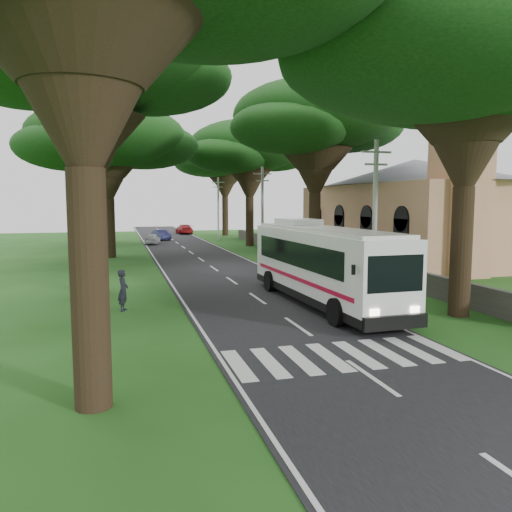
{
  "coord_description": "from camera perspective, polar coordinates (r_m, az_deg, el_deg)",
  "views": [
    {
      "loc": [
        -6.81,
        -16.33,
        4.99
      ],
      "look_at": [
        -0.01,
        8.2,
        2.2
      ],
      "focal_mm": 35.0,
      "sensor_mm": 36.0,
      "label": 1
    }
  ],
  "objects": [
    {
      "name": "tree_r_far",
      "position": [
        74.22,
        -3.59,
        11.26
      ],
      "size": [
        13.95,
        13.95,
        14.59
      ],
      "color": "black",
      "rests_on": "ground"
    },
    {
      "name": "tree_r_midb",
      "position": [
        56.5,
        -0.74,
        12.32
      ],
      "size": [
        13.38,
        13.38,
        13.95
      ],
      "color": "black",
      "rests_on": "ground"
    },
    {
      "name": "pedestrian",
      "position": [
        23.6,
        -14.95,
        -3.81
      ],
      "size": [
        0.59,
        0.78,
        1.9
      ],
      "primitive_type": "imported",
      "rotation": [
        0.0,
        0.0,
        1.36
      ],
      "color": "black",
      "rests_on": "ground"
    },
    {
      "name": "distant_car_b",
      "position": [
        65.82,
        -10.8,
        2.39
      ],
      "size": [
        2.42,
        4.23,
        1.32
      ],
      "primitive_type": "imported",
      "rotation": [
        0.0,
        0.0,
        0.27
      ],
      "color": "navy",
      "rests_on": "road"
    },
    {
      "name": "property_wall",
      "position": [
        43.54,
        5.89,
        0.43
      ],
      "size": [
        0.35,
        50.0,
        1.2
      ],
      "primitive_type": "cube",
      "color": "#383533",
      "rests_on": "ground"
    },
    {
      "name": "church",
      "position": [
        45.2,
        17.69,
        5.85
      ],
      "size": [
        14.0,
        24.0,
        11.6
      ],
      "color": "tan",
      "rests_on": "ground"
    },
    {
      "name": "tree_l_midb",
      "position": [
        46.66,
        -16.65,
        12.82
      ],
      "size": [
        13.66,
        13.66,
        13.56
      ],
      "color": "black",
      "rests_on": "ground"
    },
    {
      "name": "crosswalk",
      "position": [
        16.63,
        9.66,
        -11.29
      ],
      "size": [
        8.0,
        3.0,
        0.01
      ],
      "primitive_type": "cube",
      "color": "silver",
      "rests_on": "ground"
    },
    {
      "name": "distant_car_a",
      "position": [
        59.42,
        -11.76,
        1.94
      ],
      "size": [
        2.25,
        3.96,
        1.27
      ],
      "primitive_type": "imported",
      "rotation": [
        0.0,
        0.0,
        2.93
      ],
      "color": "silver",
      "rests_on": "road"
    },
    {
      "name": "tree_l_far",
      "position": [
        64.85,
        -17.32,
        13.08
      ],
      "size": [
        12.85,
        12.85,
        15.98
      ],
      "color": "black",
      "rests_on": "ground"
    },
    {
      "name": "coach_bus",
      "position": [
        24.43,
        7.52,
        -0.8
      ],
      "size": [
        3.29,
        12.75,
        3.74
      ],
      "rotation": [
        0.0,
        0.0,
        0.03
      ],
      "color": "silver",
      "rests_on": "ground"
    },
    {
      "name": "ground",
      "position": [
        18.38,
        6.98,
        -9.54
      ],
      "size": [
        140.0,
        140.0,
        0.0
      ],
      "primitive_type": "plane",
      "color": "#1F4B15",
      "rests_on": "ground"
    },
    {
      "name": "pole_near",
      "position": [
        25.51,
        13.41,
        4.27
      ],
      "size": [
        1.6,
        0.24,
        8.0
      ],
      "color": "gray",
      "rests_on": "ground"
    },
    {
      "name": "tree_r_mida",
      "position": [
        39.73,
        6.85,
        15.32
      ],
      "size": [
        12.73,
        12.73,
        14.17
      ],
      "color": "black",
      "rests_on": "ground"
    },
    {
      "name": "road",
      "position": [
        42.18,
        -6.09,
        -0.57
      ],
      "size": [
        8.0,
        120.0,
        0.04
      ],
      "primitive_type": "cube",
      "color": "black",
      "rests_on": "ground"
    },
    {
      "name": "distant_car_c",
      "position": [
        77.58,
        -8.21,
        3.06
      ],
      "size": [
        2.37,
        5.15,
        1.46
      ],
      "primitive_type": "imported",
      "rotation": [
        0.0,
        0.0,
        3.21
      ],
      "color": "maroon",
      "rests_on": "road"
    },
    {
      "name": "pole_mid",
      "position": [
        44.09,
        0.73,
        5.2
      ],
      "size": [
        1.6,
        0.24,
        8.0
      ],
      "color": "gray",
      "rests_on": "ground"
    },
    {
      "name": "pole_far",
      "position": [
        63.54,
        -4.33,
        5.5
      ],
      "size": [
        1.6,
        0.24,
        8.0
      ],
      "color": "gray",
      "rests_on": "ground"
    },
    {
      "name": "tree_l_mida",
      "position": [
        29.3,
        -18.51,
        20.5
      ],
      "size": [
        13.04,
        13.04,
        15.32
      ],
      "color": "black",
      "rests_on": "ground"
    },
    {
      "name": "tree_r_near",
      "position": [
        24.12,
        23.3,
        21.15
      ],
      "size": [
        16.02,
        16.02,
        14.86
      ],
      "color": "black",
      "rests_on": "ground"
    }
  ]
}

